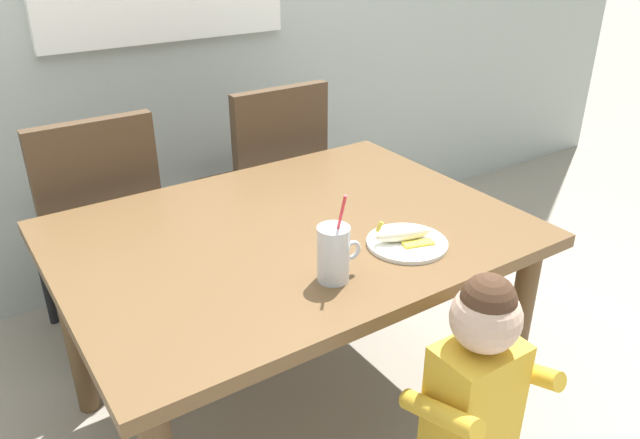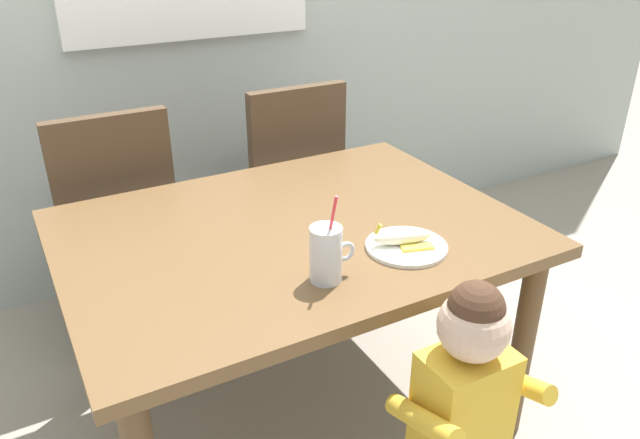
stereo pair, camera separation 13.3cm
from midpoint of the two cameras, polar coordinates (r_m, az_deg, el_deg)
ground_plane at (r=2.27m, az=-0.42°, el=-17.16°), size 24.00×24.00×0.00m
dining_table at (r=1.89m, az=-0.48°, el=-3.22°), size 1.35×1.00×0.72m
dining_chair_left at (r=2.45m, az=-17.01°, el=0.49°), size 0.44×0.45×0.96m
dining_chair_right at (r=2.68m, az=-1.69°, el=3.95°), size 0.44×0.45×0.96m
toddler_standing at (r=1.61m, az=15.67°, el=-15.26°), size 0.33×0.24×0.84m
milk_cup at (r=1.56m, az=3.04°, el=-3.53°), size 0.13×0.08×0.25m
snack_plate at (r=1.76m, az=10.14°, el=-2.52°), size 0.23×0.23×0.01m
peeled_banana at (r=1.75m, az=9.94°, el=-1.69°), size 0.18×0.13×0.07m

